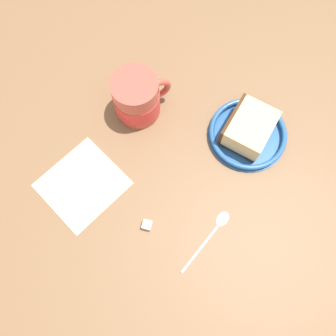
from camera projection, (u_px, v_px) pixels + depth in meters
The scene contains 7 objects.
ground_plane at pixel (192, 150), 64.88cm from camera, with size 142.46×142.46×2.72cm, color brown.
small_plate at pixel (248, 134), 63.50cm from camera, with size 14.89×14.89×1.82cm.
cake_slice at pixel (249, 128), 61.34cm from camera, with size 12.03×11.84×4.66cm.
tea_mug at pixel (137, 98), 61.99cm from camera, with size 11.32×8.73×9.36cm.
teaspoon at pixel (216, 229), 58.36cm from camera, with size 12.18×7.89×0.80cm.
folded_napkin at pixel (83, 186), 60.87cm from camera, with size 13.47×12.83×0.60cm, color beige.
sugar_cube at pixel (147, 225), 58.13cm from camera, with size 1.55×1.55×1.55cm, color white.
Camera 1 is at (12.56, 20.99, 59.01)cm, focal length 35.95 mm.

